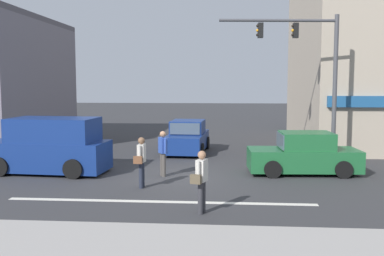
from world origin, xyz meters
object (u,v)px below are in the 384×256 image
traffic_light_mast (312,65)px  pedestrian_mid_crossing (141,159)px  sedan_waiting_far (188,138)px  sedan_crossing_center (304,155)px  van_crossing_leftbound (49,147)px  pedestrian_far_side (163,151)px  pedestrian_foreground_with_bag (201,178)px

traffic_light_mast → pedestrian_mid_crossing: (-6.24, -4.63, -3.22)m
sedan_waiting_far → pedestrian_mid_crossing: (-0.84, -7.70, 0.24)m
traffic_light_mast → sedan_crossing_center: size_ratio=1.48×
van_crossing_leftbound → pedestrian_far_side: van_crossing_leftbound is taller
sedan_crossing_center → pedestrian_far_side: 5.33m
pedestrian_foreground_with_bag → pedestrian_far_side: size_ratio=1.00×
pedestrian_foreground_with_bag → traffic_light_mast: bearing=60.8°
van_crossing_leftbound → pedestrian_foreground_with_bag: (6.09, -4.93, -0.05)m
pedestrian_mid_crossing → van_crossing_leftbound: bearing=151.2°
van_crossing_leftbound → pedestrian_far_side: (4.40, -0.29, -0.06)m
van_crossing_leftbound → pedestrian_mid_crossing: (3.97, -2.19, -0.05)m
traffic_light_mast → sedan_waiting_far: traffic_light_mast is taller
pedestrian_far_side → sedan_waiting_far: bearing=86.0°
pedestrian_foreground_with_bag → pedestrian_far_side: (-1.68, 4.65, -0.00)m
traffic_light_mast → pedestrian_far_side: 7.18m
sedan_crossing_center → sedan_waiting_far: same height
sedan_crossing_center → pedestrian_mid_crossing: 6.33m
van_crossing_leftbound → sedan_crossing_center: bearing=3.6°
traffic_light_mast → sedan_crossing_center: bearing=-106.8°
traffic_light_mast → pedestrian_far_side: (-5.80, -2.73, -3.23)m
sedan_crossing_center → van_crossing_leftbound: 9.67m
traffic_light_mast → sedan_crossing_center: (-0.56, -1.84, -3.46)m
sedan_crossing_center → pedestrian_mid_crossing: pedestrian_mid_crossing is taller
sedan_waiting_far → pedestrian_foreground_with_bag: 10.53m
pedestrian_mid_crossing → traffic_light_mast: bearing=36.6°
pedestrian_foreground_with_bag → pedestrian_far_side: bearing=109.9°
sedan_waiting_far → pedestrian_mid_crossing: 7.75m
sedan_crossing_center → van_crossing_leftbound: (-9.65, -0.60, 0.29)m
traffic_light_mast → sedan_crossing_center: 3.96m
pedestrian_foreground_with_bag → pedestrian_mid_crossing: same height
sedan_waiting_far → pedestrian_mid_crossing: bearing=-96.2°
sedan_crossing_center → pedestrian_foreground_with_bag: (-3.56, -5.54, 0.24)m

